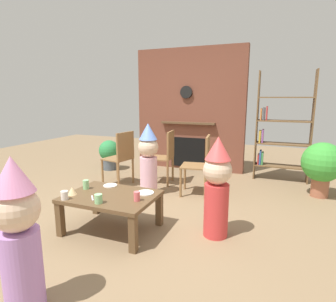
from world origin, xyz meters
The scene contains 20 objects.
ground_plane centered at (0.00, 0.00, 0.00)m, with size 12.00×12.00×0.00m, color #846B4C.
brick_fireplace_feature centered at (-0.25, 2.60, 1.19)m, with size 2.20×0.28×2.40m.
bookshelf centered at (1.45, 2.40, 0.88)m, with size 0.90×0.28×1.90m.
coffee_table centered at (-0.22, -0.34, 0.35)m, with size 0.96×0.71×0.41m.
paper_cup_near_left centered at (-0.59, -0.64, 0.46)m, with size 0.07×0.07×0.09m, color silver.
paper_cup_near_right centered at (-0.60, -0.28, 0.46)m, with size 0.07×0.07×0.11m, color #8CD18C.
paper_cup_center centered at (0.12, -0.40, 0.46)m, with size 0.06×0.06×0.10m, color #E5666B.
paper_cup_far_left centered at (-0.20, -0.59, 0.46)m, with size 0.08×0.08×0.09m, color #8CD18C.
paper_plate_front centered at (0.10, -0.16, 0.42)m, with size 0.19×0.19×0.01m, color white.
paper_plate_rear centered at (-0.40, -0.09, 0.42)m, with size 0.16×0.16×0.01m, color white.
birthday_cake_slice centered at (-0.62, -0.49, 0.45)m, with size 0.10×0.10×0.09m, color #EAC68C.
table_fork centered at (-0.35, -0.50, 0.41)m, with size 0.15×0.02×0.01m, color silver.
child_with_cone_hat centered at (-0.14, -1.55, 0.58)m, with size 0.30×0.30×1.09m.
child_in_pink centered at (0.87, -0.04, 0.56)m, with size 0.30×0.30×1.07m.
child_by_the_chairs centered at (-0.34, 0.85, 0.57)m, with size 0.30×0.30×1.08m.
dining_chair_left centered at (-0.96, 1.10, 0.51)m, with size 0.47×0.47×0.90m.
dining_chair_middle centered at (-0.32, 1.45, 0.51)m, with size 0.45×0.45×0.90m.
dining_chair_right centered at (0.39, 1.13, 0.51)m, with size 0.45×0.45×0.90m.
potted_plant_tall centered at (2.06, 1.70, 0.49)m, with size 0.58×0.58×0.81m.
potted_plant_short centered at (-1.72, 1.89, 0.34)m, with size 0.41×0.41×0.60m.
Camera 1 is at (1.40, -2.75, 1.45)m, focal length 29.39 mm.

